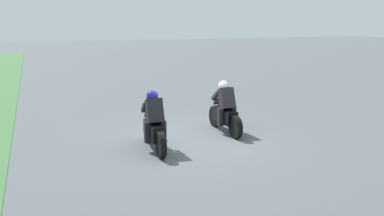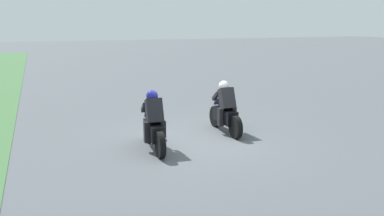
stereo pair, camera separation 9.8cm
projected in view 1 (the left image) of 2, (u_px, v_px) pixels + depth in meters
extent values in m
plane|color=#4E5358|center=(196.00, 140.00, 11.32)|extent=(120.00, 120.00, 0.00)
cylinder|color=black|center=(215.00, 116.00, 12.72)|extent=(0.64, 0.15, 0.64)
cylinder|color=black|center=(235.00, 127.00, 11.44)|extent=(0.64, 0.15, 0.64)
cube|color=black|center=(225.00, 115.00, 12.05)|extent=(1.10, 0.33, 0.40)
ellipsoid|color=black|center=(224.00, 105.00, 12.07)|extent=(0.48, 0.30, 0.24)
cube|color=red|center=(233.00, 119.00, 11.57)|extent=(0.06, 0.16, 0.08)
cylinder|color=#A5A5AD|center=(235.00, 122.00, 11.81)|extent=(0.42, 0.10, 0.10)
cube|color=black|center=(227.00, 99.00, 11.85)|extent=(0.49, 0.40, 0.66)
sphere|color=silver|center=(224.00, 86.00, 11.98)|extent=(0.30, 0.30, 0.30)
cube|color=#565081|center=(218.00, 101.00, 12.43)|extent=(0.16, 0.26, 0.23)
cube|color=black|center=(220.00, 117.00, 11.87)|extent=(0.18, 0.14, 0.52)
cube|color=black|center=(233.00, 116.00, 12.00)|extent=(0.18, 0.14, 0.52)
cube|color=black|center=(215.00, 96.00, 12.13)|extent=(0.39, 0.10, 0.31)
cube|color=black|center=(227.00, 95.00, 12.25)|extent=(0.39, 0.10, 0.31)
cylinder|color=black|center=(148.00, 130.00, 11.10)|extent=(0.65, 0.17, 0.64)
cylinder|color=black|center=(161.00, 145.00, 9.80)|extent=(0.65, 0.17, 0.64)
cube|color=black|center=(154.00, 130.00, 10.41)|extent=(1.12, 0.38, 0.40)
ellipsoid|color=black|center=(153.00, 118.00, 10.44)|extent=(0.49, 0.32, 0.24)
cube|color=red|center=(159.00, 135.00, 9.93)|extent=(0.07, 0.16, 0.08)
cylinder|color=#A5A5AD|center=(164.00, 138.00, 10.16)|extent=(0.42, 0.12, 0.10)
cube|color=black|center=(155.00, 111.00, 10.21)|extent=(0.50, 0.42, 0.66)
sphere|color=navy|center=(152.00, 96.00, 10.34)|extent=(0.32, 0.32, 0.30)
cube|color=#795274|center=(149.00, 113.00, 10.80)|extent=(0.17, 0.27, 0.23)
cube|color=black|center=(147.00, 132.00, 10.24)|extent=(0.19, 0.15, 0.52)
cube|color=black|center=(163.00, 131.00, 10.36)|extent=(0.19, 0.15, 0.52)
cube|color=black|center=(144.00, 108.00, 10.50)|extent=(0.39, 0.12, 0.31)
cube|color=black|center=(158.00, 107.00, 10.61)|extent=(0.39, 0.12, 0.31)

